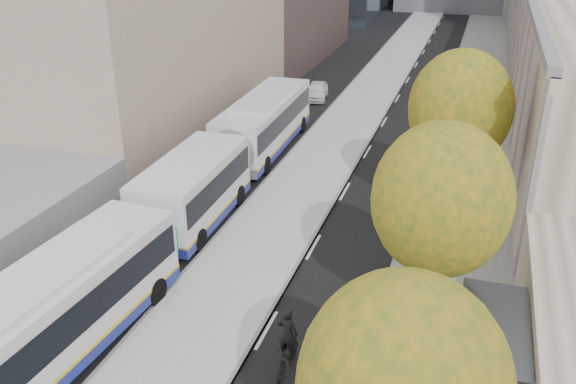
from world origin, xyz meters
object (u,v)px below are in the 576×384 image
at_px(bus_shelter, 500,338).
at_px(cyclist, 287,348).
at_px(bus_far, 239,146).
at_px(distant_car, 317,91).

distance_m(bus_shelter, cyclist, 6.22).
relative_size(bus_shelter, bus_far, 0.23).
bearing_deg(bus_far, distant_car, 89.00).
xyz_separation_m(bus_far, cyclist, (7.18, -13.88, -0.86)).
distance_m(bus_far, cyclist, 15.65).
bearing_deg(bus_far, bus_shelter, -46.10).
height_order(cyclist, distant_car, cyclist).
relative_size(bus_far, distant_car, 4.99).
bearing_deg(bus_shelter, distant_car, 114.45).
bearing_deg(bus_shelter, bus_far, 134.93).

